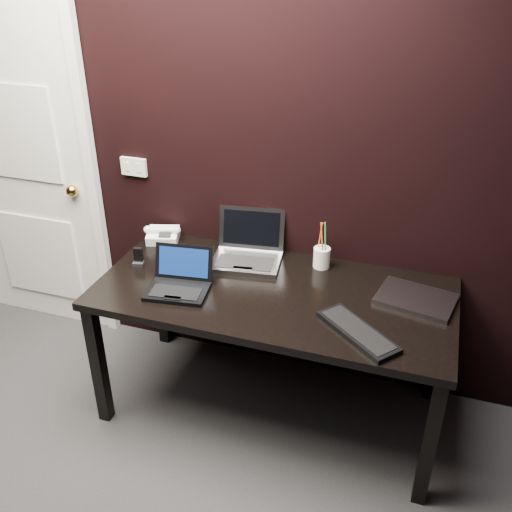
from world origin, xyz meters
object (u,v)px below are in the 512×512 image
(silver_laptop, at_px, (248,252))
(closed_laptop, at_px, (416,299))
(door, at_px, (24,166))
(netbook, at_px, (179,283))
(desk_phone, at_px, (163,235))
(desk, at_px, (273,304))
(pen_cup, at_px, (322,257))
(ext_keyboard, at_px, (358,332))
(mobile_phone, at_px, (138,259))

(silver_laptop, distance_m, closed_laptop, 0.87)
(door, distance_m, silver_laptop, 1.47)
(netbook, relative_size, desk_phone, 1.51)
(desk, height_order, pen_cup, pen_cup)
(silver_laptop, distance_m, pen_cup, 0.38)
(silver_laptop, bearing_deg, door, 174.64)
(ext_keyboard, bearing_deg, door, 164.22)
(door, bearing_deg, desk_phone, -4.82)
(door, relative_size, desk, 1.26)
(desk, bearing_deg, closed_laptop, 10.57)
(netbook, bearing_deg, desk_phone, 124.92)
(netbook, relative_size, ext_keyboard, 0.80)
(door, relative_size, ext_keyboard, 5.43)
(desk_phone, bearing_deg, pen_cup, -0.20)
(netbook, bearing_deg, silver_laptop, 59.89)
(netbook, bearing_deg, ext_keyboard, -5.43)
(netbook, bearing_deg, closed_laptop, 13.22)
(door, bearing_deg, desk, -12.82)
(silver_laptop, xyz_separation_m, mobile_phone, (-0.52, -0.22, -0.01))
(netbook, height_order, mobile_phone, netbook)
(ext_keyboard, bearing_deg, netbook, 174.57)
(silver_laptop, relative_size, desk_phone, 1.85)
(door, relative_size, silver_laptop, 5.50)
(silver_laptop, height_order, mobile_phone, silver_laptop)
(desk, distance_m, pen_cup, 0.36)
(desk_phone, bearing_deg, ext_keyboard, -23.68)
(mobile_phone, xyz_separation_m, pen_cup, (0.90, 0.28, 0.02))
(desk, relative_size, desk_phone, 8.07)
(mobile_phone, bearing_deg, desk_phone, 90.05)
(netbook, height_order, pen_cup, pen_cup)
(silver_laptop, bearing_deg, closed_laptop, -7.80)
(silver_laptop, xyz_separation_m, closed_laptop, (0.87, -0.12, -0.03))
(desk, bearing_deg, desk_phone, 157.79)
(desk, relative_size, netbook, 5.35)
(desk_phone, relative_size, mobile_phone, 2.24)
(closed_laptop, xyz_separation_m, desk_phone, (-1.38, 0.18, 0.03))
(desk, xyz_separation_m, silver_laptop, (-0.21, 0.24, 0.12))
(ext_keyboard, height_order, pen_cup, pen_cup)
(closed_laptop, relative_size, pen_cup, 1.54)
(desk, xyz_separation_m, netbook, (-0.43, -0.13, 0.12))
(mobile_phone, bearing_deg, desk, -1.46)
(ext_keyboard, xyz_separation_m, mobile_phone, (-1.17, 0.23, 0.02))
(silver_laptop, xyz_separation_m, pen_cup, (0.38, 0.05, 0.01))
(ext_keyboard, distance_m, pen_cup, 0.58)
(door, height_order, mobile_phone, door)
(silver_laptop, height_order, closed_laptop, silver_laptop)
(closed_laptop, bearing_deg, desk_phone, 172.75)
(silver_laptop, bearing_deg, ext_keyboard, -34.91)
(door, xyz_separation_m, ext_keyboard, (2.09, -0.59, -0.29))
(door, height_order, netbook, door)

